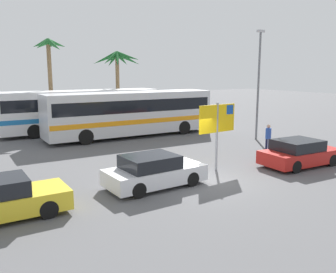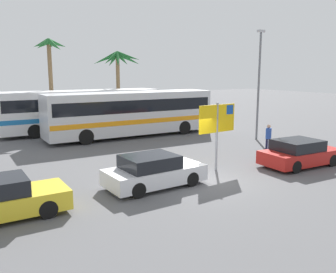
# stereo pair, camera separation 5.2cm
# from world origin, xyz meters

# --- Properties ---
(ground) EXTENTS (120.00, 120.00, 0.00)m
(ground) POSITION_xyz_m (0.00, 0.00, 0.00)
(ground) COLOR #565659
(bus_front_coach) EXTENTS (12.08, 2.66, 3.17)m
(bus_front_coach) POSITION_xyz_m (1.91, 11.23, 1.78)
(bus_front_coach) COLOR silver
(bus_front_coach) RESTS_ON ground
(bus_rear_coach) EXTENTS (12.08, 2.66, 3.17)m
(bus_rear_coach) POSITION_xyz_m (-0.47, 15.09, 1.78)
(bus_rear_coach) COLOR white
(bus_rear_coach) RESTS_ON ground
(ferry_sign) EXTENTS (2.20, 0.28, 3.20)m
(ferry_sign) POSITION_xyz_m (1.66, 1.12, 2.33)
(ferry_sign) COLOR gray
(ferry_sign) RESTS_ON ground
(car_white) EXTENTS (4.12, 2.06, 1.32)m
(car_white) POSITION_xyz_m (-2.18, 0.37, 0.64)
(car_white) COLOR silver
(car_white) RESTS_ON ground
(car_red) EXTENTS (4.15, 2.01, 1.32)m
(car_red) POSITION_xyz_m (5.56, -0.47, 0.64)
(car_red) COLOR red
(car_red) RESTS_ON ground
(pedestrian_by_bus) EXTENTS (0.32, 0.32, 1.61)m
(pedestrian_by_bus) POSITION_xyz_m (6.57, 2.57, 0.94)
(pedestrian_by_bus) COLOR #1E2347
(pedestrian_by_bus) RESTS_ON ground
(lamp_post_left_side) EXTENTS (0.56, 0.20, 7.27)m
(lamp_post_left_side) POSITION_xyz_m (8.77, 5.75, 3.96)
(lamp_post_left_side) COLOR slate
(lamp_post_left_side) RESTS_ON ground
(palm_tree_seaside) EXTENTS (2.72, 2.73, 7.12)m
(palm_tree_seaside) POSITION_xyz_m (-2.12, 17.32, 5.57)
(palm_tree_seaside) COLOR brown
(palm_tree_seaside) RESTS_ON ground
(palm_tree_inland) EXTENTS (4.08, 3.95, 6.31)m
(palm_tree_inland) POSITION_xyz_m (3.47, 17.00, 5.19)
(palm_tree_inland) COLOR brown
(palm_tree_inland) RESTS_ON ground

